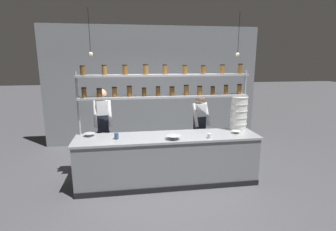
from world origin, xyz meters
The scene contains 13 objects.
ground_plane centered at (0.00, 0.00, 0.00)m, with size 40.00×40.00×0.00m, color #4C4C51.
back_wall centered at (0.00, 2.55, 1.58)m, with size 5.76×0.12×3.15m, color gray.
prep_counter centered at (0.00, 0.00, 0.46)m, with size 3.36×0.76×0.92m.
spice_shelf_unit centered at (0.00, 0.33, 1.77)m, with size 3.25×0.28×2.21m.
chef_left centered at (-1.23, 0.84, 0.99)m, with size 0.39×0.32×1.71m.
chef_center centered at (0.83, 0.80, 0.90)m, with size 0.41×0.33×1.58m.
container_stack centered at (1.45, 0.23, 1.25)m, with size 0.34×0.34×0.66m.
prep_bowl_near_left centered at (1.31, -0.02, 0.94)m, with size 0.17×0.17×0.05m.
prep_bowl_center_front centered at (-1.42, 0.21, 0.95)m, with size 0.20×0.20×0.06m.
prep_bowl_center_back centered at (0.07, -0.22, 0.95)m, with size 0.26×0.26×0.07m.
serving_cup_front centered at (-0.92, -0.05, 0.97)m, with size 0.07×0.07×0.11m.
serving_cup_by_board centered at (0.72, -0.25, 0.96)m, with size 0.08×0.08×0.08m.
pendant_light_row centered at (-0.01, 0.00, 2.42)m, with size 2.62×0.07×0.76m.
Camera 1 is at (-0.70, -4.55, 2.31)m, focal length 28.00 mm.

